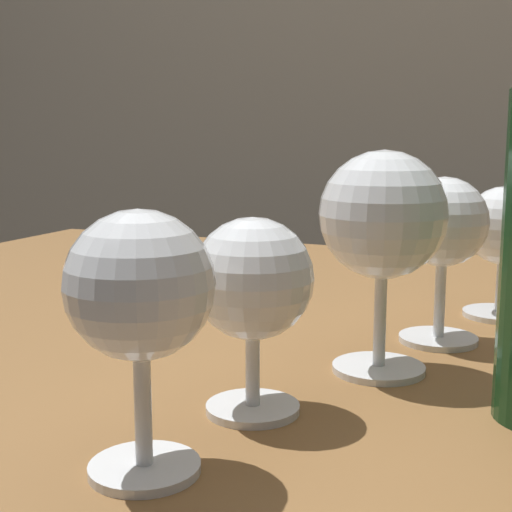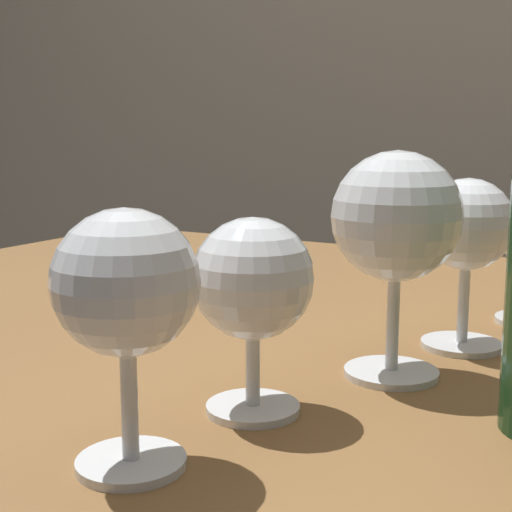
{
  "view_description": "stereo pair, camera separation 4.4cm",
  "coord_description": "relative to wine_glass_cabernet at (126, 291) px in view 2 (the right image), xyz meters",
  "views": [
    {
      "loc": [
        0.17,
        -0.63,
        0.9
      ],
      "look_at": [
        0.0,
        -0.22,
        0.82
      ],
      "focal_mm": 51.47,
      "sensor_mm": 36.0,
      "label": 1
    },
    {
      "loc": [
        0.21,
        -0.61,
        0.9
      ],
      "look_at": [
        0.0,
        -0.22,
        0.82
      ],
      "focal_mm": 51.47,
      "sensor_mm": 36.0,
      "label": 2
    }
  ],
  "objects": [
    {
      "name": "dining_table",
      "position": [
        0.02,
        0.32,
        -0.18
      ],
      "size": [
        1.29,
        0.88,
        0.72
      ],
      "color": "brown",
      "rests_on": "ground_plane"
    },
    {
      "name": "wine_glass_cabernet",
      "position": [
        0.0,
        0.0,
        0.0
      ],
      "size": [
        0.08,
        0.08,
        0.14
      ],
      "color": "white",
      "rests_on": "dining_table"
    },
    {
      "name": "wine_glass_amber",
      "position": [
        0.02,
        0.1,
        -0.01
      ],
      "size": [
        0.08,
        0.08,
        0.12
      ],
      "color": "white",
      "rests_on": "dining_table"
    },
    {
      "name": "wine_glass_merlot",
      "position": [
        0.07,
        0.21,
        0.02
      ],
      "size": [
        0.09,
        0.09,
        0.16
      ],
      "color": "white",
      "rests_on": "dining_table"
    },
    {
      "name": "wine_glass_port",
      "position": [
        0.1,
        0.3,
        0.0
      ],
      "size": [
        0.07,
        0.07,
        0.14
      ],
      "color": "white",
      "rests_on": "dining_table"
    }
  ]
}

